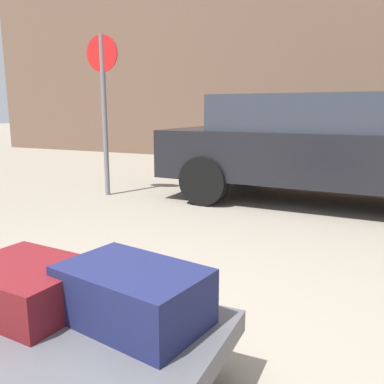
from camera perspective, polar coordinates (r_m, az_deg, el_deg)
luggage_cart at (r=1.91m, az=-16.10°, el=-19.29°), size 1.25×0.84×0.34m
suitcase_navy_rear_right at (r=1.79m, az=-8.32°, el=-14.09°), size 0.68×0.50×0.24m
suitcase_maroon_front_right at (r=2.05m, az=-22.21°, el=-12.06°), size 0.61×0.49×0.20m
parked_car at (r=5.67m, az=18.13°, el=6.18°), size 4.36×2.04×1.42m
no_parking_sign at (r=5.98m, az=-12.29°, el=12.80°), size 0.50×0.07×2.24m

